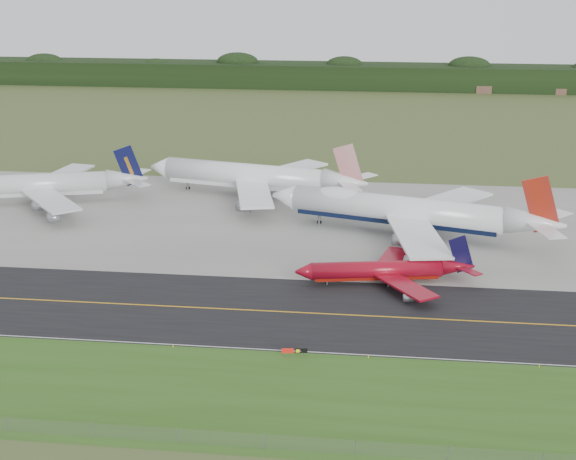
# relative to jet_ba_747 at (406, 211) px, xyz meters

# --- Properties ---
(ground) EXTENTS (600.00, 600.00, 0.00)m
(ground) POSITION_rel_jet_ba_747_xyz_m (-14.46, -43.00, -6.02)
(ground) COLOR #445326
(ground) RESTS_ON ground
(grass_verge) EXTENTS (400.00, 30.00, 0.01)m
(grass_verge) POSITION_rel_jet_ba_747_xyz_m (-14.46, -78.00, -6.01)
(grass_verge) COLOR #2C5418
(grass_verge) RESTS_ON ground
(taxiway) EXTENTS (400.00, 32.00, 0.02)m
(taxiway) POSITION_rel_jet_ba_747_xyz_m (-14.46, -47.00, -6.01)
(taxiway) COLOR black
(taxiway) RESTS_ON ground
(apron) EXTENTS (400.00, 78.00, 0.01)m
(apron) POSITION_rel_jet_ba_747_xyz_m (-14.46, 8.00, -6.01)
(apron) COLOR gray
(apron) RESTS_ON ground
(taxiway_centreline) EXTENTS (400.00, 0.40, 0.00)m
(taxiway_centreline) POSITION_rel_jet_ba_747_xyz_m (-14.46, -47.00, -5.99)
(taxiway_centreline) COLOR orange
(taxiway_centreline) RESTS_ON taxiway
(taxiway_edge_line) EXTENTS (400.00, 0.25, 0.00)m
(taxiway_edge_line) POSITION_rel_jet_ba_747_xyz_m (-14.46, -62.50, -5.99)
(taxiway_edge_line) COLOR silver
(taxiway_edge_line) RESTS_ON taxiway
(perimeter_fence) EXTENTS (320.00, 0.10, 320.00)m
(perimeter_fence) POSITION_rel_jet_ba_747_xyz_m (-14.46, -91.00, -4.92)
(perimeter_fence) COLOR slate
(perimeter_fence) RESTS_ON ground
(horizon_treeline) EXTENTS (700.00, 25.00, 12.00)m
(horizon_treeline) POSITION_rel_jet_ba_747_xyz_m (-14.46, 230.76, -0.55)
(horizon_treeline) COLOR black
(horizon_treeline) RESTS_ON ground
(jet_ba_747) EXTENTS (69.26, 56.17, 17.69)m
(jet_ba_747) POSITION_rel_jet_ba_747_xyz_m (0.00, 0.00, 0.00)
(jet_ba_747) COLOR white
(jet_ba_747) RESTS_ON ground
(jet_red_737) EXTENTS (36.53, 29.40, 9.90)m
(jet_red_737) POSITION_rel_jet_ba_747_xyz_m (-4.49, -30.61, -3.28)
(jet_red_737) COLOR maroon
(jet_red_737) RESTS_ON ground
(jet_navy_gold) EXTENTS (57.51, 49.00, 15.07)m
(jet_navy_gold) POSITION_rel_jet_ba_747_xyz_m (-96.90, 15.57, -1.07)
(jet_navy_gold) COLOR silver
(jet_navy_gold) RESTS_ON ground
(jet_star_tail) EXTENTS (63.43, 52.21, 16.84)m
(jet_star_tail) POSITION_rel_jet_ba_747_xyz_m (-40.24, 28.40, -0.41)
(jet_star_tail) COLOR white
(jet_star_tail) RESTS_ON ground
(taxiway_sign) EXTENTS (4.24, 0.74, 1.42)m
(taxiway_sign) POSITION_rel_jet_ba_747_xyz_m (-19.49, -64.31, -5.02)
(taxiway_sign) COLOR slate
(taxiway_sign) RESTS_ON ground
(edge_marker_left) EXTENTS (0.16, 0.16, 0.50)m
(edge_marker_left) POSITION_rel_jet_ba_747_xyz_m (-40.19, -63.50, -5.77)
(edge_marker_left) COLOR yellow
(edge_marker_left) RESTS_ON ground
(edge_marker_center) EXTENTS (0.16, 0.16, 0.50)m
(edge_marker_center) POSITION_rel_jet_ba_747_xyz_m (-7.37, -63.50, -5.77)
(edge_marker_center) COLOR yellow
(edge_marker_center) RESTS_ON ground
(edge_marker_right) EXTENTS (0.16, 0.16, 0.50)m
(edge_marker_right) POSITION_rel_jet_ba_747_xyz_m (19.97, -63.50, -5.77)
(edge_marker_right) COLOR yellow
(edge_marker_right) RESTS_ON ground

